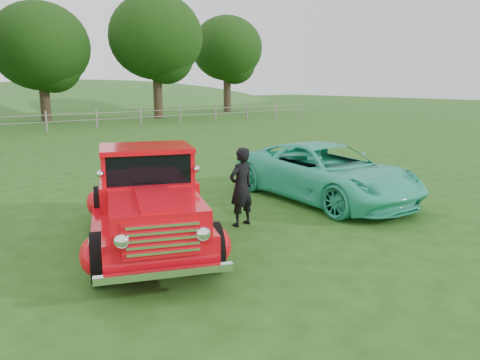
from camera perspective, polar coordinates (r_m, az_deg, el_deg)
ground at (r=8.53m, az=-0.34°, el=-7.64°), size 140.00×140.00×0.00m
tree_near_east at (r=36.80m, az=-23.15°, el=14.73°), size 6.80×6.80×8.33m
tree_mid_east at (r=38.01m, az=-10.22°, el=16.75°), size 7.20×7.20×9.44m
tree_far_east at (r=45.34m, az=-1.61°, el=15.72°), size 6.60×6.60×8.86m
red_pickup at (r=8.43m, az=-11.21°, el=-2.46°), size 3.53×5.28×1.78m
teal_sedan at (r=11.59m, az=10.46°, el=0.95°), size 2.65×5.12×1.38m
man at (r=9.32m, az=0.14°, el=-0.85°), size 0.61×0.43×1.59m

